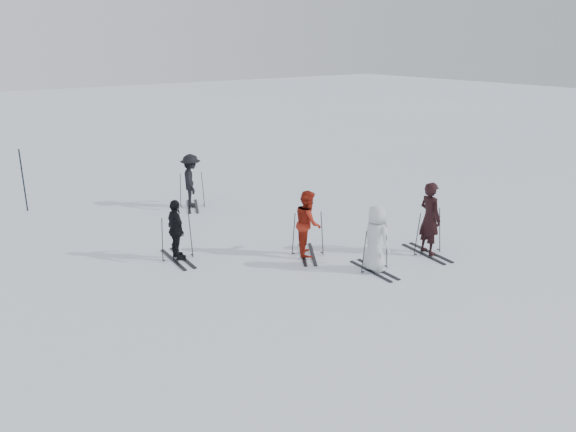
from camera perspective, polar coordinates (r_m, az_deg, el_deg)
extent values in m
plane|color=silver|center=(15.18, 2.25, -4.52)|extent=(120.00, 120.00, 0.00)
imported|color=black|center=(15.77, 14.20, -0.32)|extent=(0.58, 0.80, 2.01)
imported|color=maroon|center=(15.25, 2.04, -0.80)|extent=(1.05, 1.10, 1.80)
imported|color=silver|center=(14.37, 8.92, -2.35)|extent=(0.61, 0.88, 1.72)
imported|color=black|center=(15.25, -11.28, -1.47)|extent=(0.48, 0.99, 1.64)
imported|color=black|center=(19.98, -9.80, 3.49)|extent=(1.13, 1.38, 1.86)
cylinder|color=black|center=(21.24, -25.31, 3.30)|extent=(0.06, 0.06, 2.16)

